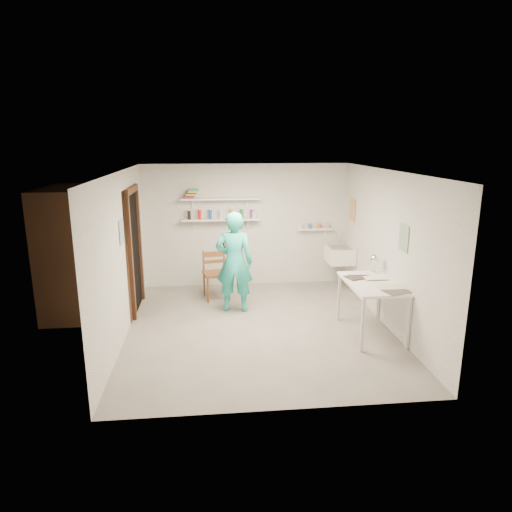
{
  "coord_description": "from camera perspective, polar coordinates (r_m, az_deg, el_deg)",
  "views": [
    {
      "loc": [
        -0.73,
        -6.56,
        2.83
      ],
      "look_at": [
        0.0,
        0.4,
        1.05
      ],
      "focal_mm": 32.0,
      "sensor_mm": 36.0,
      "label": 1
    }
  ],
  "objects": [
    {
      "name": "ledge_pots",
      "position": [
        9.13,
        7.3,
        3.74
      ],
      "size": [
        0.48,
        0.07,
        0.09
      ],
      "color": "silver",
      "rests_on": "ledge_shelf"
    },
    {
      "name": "book_stack",
      "position": [
        8.75,
        -8.12,
        7.69
      ],
      "size": [
        0.28,
        0.14,
        0.17
      ],
      "color": "red",
      "rests_on": "shelf_upper"
    },
    {
      "name": "floor",
      "position": [
        7.19,
        0.34,
        -9.01
      ],
      "size": [
        4.0,
        4.5,
        0.02
      ],
      "primitive_type": "cube",
      "color": "slate",
      "rests_on": "ground"
    },
    {
      "name": "wall_left",
      "position": [
        6.88,
        -16.52,
        -0.04
      ],
      "size": [
        0.02,
        4.5,
        2.4
      ],
      "primitive_type": "cube",
      "color": "silver",
      "rests_on": "ground"
    },
    {
      "name": "work_table",
      "position": [
        7.03,
        14.21,
        -6.36
      ],
      "size": [
        0.73,
        1.22,
        0.81
      ],
      "primitive_type": "cube",
      "color": "white",
      "rests_on": "ground"
    },
    {
      "name": "poster_left",
      "position": [
        6.85,
        -16.47,
        2.91
      ],
      "size": [
        0.01,
        0.28,
        0.36
      ],
      "primitive_type": "cube",
      "color": "#334C7F",
      "rests_on": "wall_left"
    },
    {
      "name": "poster_right_a",
      "position": [
        8.89,
        11.95,
        5.68
      ],
      "size": [
        0.01,
        0.34,
        0.42
      ],
      "primitive_type": "cube",
      "color": "#995933",
      "rests_on": "wall_right"
    },
    {
      "name": "wall_right",
      "position": [
        7.3,
        16.24,
        0.78
      ],
      "size": [
        0.02,
        4.5,
        2.4
      ],
      "primitive_type": "cube",
      "color": "silver",
      "rests_on": "ground"
    },
    {
      "name": "wall_front",
      "position": [
        4.66,
        3.44,
        -6.25
      ],
      "size": [
        4.0,
        0.02,
        2.4
      ],
      "primitive_type": "cube",
      "color": "silver",
      "rests_on": "ground"
    },
    {
      "name": "shelf_upper",
      "position": [
        8.76,
        -4.47,
        7.15
      ],
      "size": [
        1.5,
        0.22,
        0.03
      ],
      "primitive_type": "cube",
      "color": "white",
      "rests_on": "wall_back"
    },
    {
      "name": "wooden_chair",
      "position": [
        8.33,
        -5.0,
        -2.2
      ],
      "size": [
        0.52,
        0.5,
        0.96
      ],
      "primitive_type": "cube",
      "rotation": [
        0.0,
        0.0,
        0.19
      ],
      "color": "brown",
      "rests_on": "ground"
    },
    {
      "name": "corridor_box",
      "position": [
        8.06,
        -19.97,
        0.64
      ],
      "size": [
        1.4,
        1.5,
        2.1
      ],
      "primitive_type": "cube",
      "color": "brown",
      "rests_on": "ground"
    },
    {
      "name": "belfast_sink",
      "position": [
        8.89,
        10.4,
        0.16
      ],
      "size": [
        0.48,
        0.6,
        0.3
      ],
      "primitive_type": "cube",
      "color": "white",
      "rests_on": "wall_right"
    },
    {
      "name": "man",
      "position": [
        7.62,
        -2.73,
        -0.78
      ],
      "size": [
        0.67,
        0.49,
        1.71
      ],
      "primitive_type": "imported",
      "rotation": [
        0.0,
        0.0,
        3.0
      ],
      "color": "#25BBAA",
      "rests_on": "ground"
    },
    {
      "name": "door_lintel",
      "position": [
        7.75,
        -15.31,
        7.99
      ],
      "size": [
        0.06,
        1.05,
        0.1
      ],
      "primitive_type": "cube",
      "color": "brown",
      "rests_on": "wall_left"
    },
    {
      "name": "spray_cans",
      "position": [
        8.8,
        -4.43,
        5.21
      ],
      "size": [
        1.26,
        0.06,
        0.17
      ],
      "color": "black",
      "rests_on": "shelf_lower"
    },
    {
      "name": "doorway_recess",
      "position": [
        7.93,
        -14.96,
        0.43
      ],
      "size": [
        0.02,
        0.9,
        2.0
      ],
      "primitive_type": "cube",
      "color": "black",
      "rests_on": "wall_left"
    },
    {
      "name": "papers",
      "position": [
        6.9,
        14.42,
        -3.1
      ],
      "size": [
        0.3,
        0.22,
        0.02
      ],
      "color": "silver",
      "rests_on": "work_table"
    },
    {
      "name": "shelf_lower",
      "position": [
        8.82,
        -4.42,
        4.57
      ],
      "size": [
        1.5,
        0.22,
        0.03
      ],
      "primitive_type": "cube",
      "color": "white",
      "rests_on": "wall_back"
    },
    {
      "name": "poster_right_b",
      "position": [
        6.73,
        17.98,
        2.16
      ],
      "size": [
        0.01,
        0.3,
        0.38
      ],
      "primitive_type": "cube",
      "color": "#3F724C",
      "rests_on": "wall_right"
    },
    {
      "name": "wall_clock",
      "position": [
        7.76,
        -3.07,
        1.67
      ],
      "size": [
        0.31,
        0.08,
        0.31
      ],
      "primitive_type": "cylinder",
      "rotation": [
        1.57,
        0.0,
        -0.14
      ],
      "color": "#C8CA89",
      "rests_on": "man"
    },
    {
      "name": "ledge_shelf",
      "position": [
        9.14,
        7.29,
        3.37
      ],
      "size": [
        0.7,
        0.14,
        0.03
      ],
      "primitive_type": "cube",
      "color": "white",
      "rests_on": "wall_back"
    },
    {
      "name": "desk_lamp",
      "position": [
        7.35,
        14.69,
        -0.36
      ],
      "size": [
        0.15,
        0.15,
        0.15
      ],
      "primitive_type": "sphere",
      "color": "white",
      "rests_on": "work_table"
    },
    {
      "name": "door_jamb_near",
      "position": [
        7.45,
        -15.38,
        -0.48
      ],
      "size": [
        0.06,
        0.1,
        2.0
      ],
      "primitive_type": "cube",
      "color": "brown",
      "rests_on": "ground"
    },
    {
      "name": "door_jamb_far",
      "position": [
        8.41,
        -14.32,
        1.25
      ],
      "size": [
        0.06,
        0.1,
        2.0
      ],
      "primitive_type": "cube",
      "color": "brown",
      "rests_on": "ground"
    },
    {
      "name": "wall_back",
      "position": [
        9.0,
        -1.24,
        3.83
      ],
      "size": [
        4.0,
        0.02,
        2.4
      ],
      "primitive_type": "cube",
      "color": "silver",
      "rests_on": "ground"
    },
    {
      "name": "ceiling",
      "position": [
        6.62,
        0.37,
        10.62
      ],
      "size": [
        4.0,
        4.5,
        0.02
      ],
      "primitive_type": "cube",
      "color": "silver",
      "rests_on": "wall_back"
    }
  ]
}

